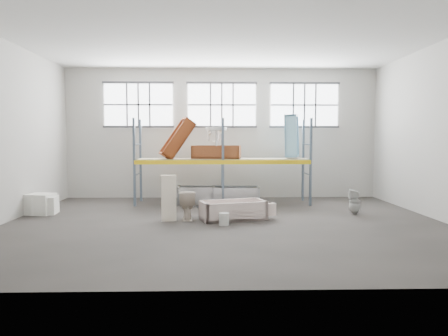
{
  "coord_description": "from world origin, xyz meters",
  "views": [
    {
      "loc": [
        -0.31,
        -11.07,
        2.28
      ],
      "look_at": [
        0.0,
        1.5,
        1.4
      ],
      "focal_mm": 33.06,
      "sensor_mm": 36.0,
      "label": 1
    }
  ],
  "objects_px": {
    "steel_tub_left": "(201,195)",
    "bucket": "(224,219)",
    "bathtub_beige": "(233,210)",
    "steel_tub_right": "(236,195)",
    "rust_tub_flat": "(216,152)",
    "carton_near": "(41,204)",
    "toilet_beige": "(187,205)",
    "blue_tub_upright": "(292,136)",
    "toilet_white": "(355,202)",
    "cistern_tall": "(169,198)"
  },
  "relations": [
    {
      "from": "cistern_tall",
      "to": "toilet_white",
      "type": "height_order",
      "value": "cistern_tall"
    },
    {
      "from": "steel_tub_right",
      "to": "steel_tub_left",
      "type": "bearing_deg",
      "value": 172.73
    },
    {
      "from": "rust_tub_flat",
      "to": "bathtub_beige",
      "type": "bearing_deg",
      "value": -81.54
    },
    {
      "from": "toilet_white",
      "to": "blue_tub_upright",
      "type": "bearing_deg",
      "value": -136.45
    },
    {
      "from": "steel_tub_left",
      "to": "bucket",
      "type": "bearing_deg",
      "value": -78.97
    },
    {
      "from": "bathtub_beige",
      "to": "steel_tub_right",
      "type": "bearing_deg",
      "value": 69.37
    },
    {
      "from": "steel_tub_right",
      "to": "carton_near",
      "type": "relative_size",
      "value": 2.26
    },
    {
      "from": "steel_tub_left",
      "to": "steel_tub_right",
      "type": "height_order",
      "value": "steel_tub_right"
    },
    {
      "from": "bathtub_beige",
      "to": "steel_tub_right",
      "type": "height_order",
      "value": "steel_tub_right"
    },
    {
      "from": "bucket",
      "to": "carton_near",
      "type": "xyz_separation_m",
      "value": [
        -5.54,
        1.74,
        0.15
      ]
    },
    {
      "from": "blue_tub_upright",
      "to": "bucket",
      "type": "bearing_deg",
      "value": -123.04
    },
    {
      "from": "toilet_white",
      "to": "steel_tub_right",
      "type": "height_order",
      "value": "toilet_white"
    },
    {
      "from": "toilet_beige",
      "to": "rust_tub_flat",
      "type": "bearing_deg",
      "value": -110.3
    },
    {
      "from": "steel_tub_left",
      "to": "rust_tub_flat",
      "type": "xyz_separation_m",
      "value": [
        0.56,
        0.06,
        1.52
      ]
    },
    {
      "from": "toilet_beige",
      "to": "blue_tub_upright",
      "type": "height_order",
      "value": "blue_tub_upright"
    },
    {
      "from": "blue_tub_upright",
      "to": "carton_near",
      "type": "xyz_separation_m",
      "value": [
        -8.07,
        -2.14,
        -2.08
      ]
    },
    {
      "from": "steel_tub_right",
      "to": "bucket",
      "type": "xyz_separation_m",
      "value": [
        -0.51,
        -3.6,
        -0.14
      ]
    },
    {
      "from": "cistern_tall",
      "to": "steel_tub_right",
      "type": "bearing_deg",
      "value": 47.13
    },
    {
      "from": "bathtub_beige",
      "to": "steel_tub_left",
      "type": "xyz_separation_m",
      "value": [
        -1.01,
        3.0,
        0.03
      ]
    },
    {
      "from": "steel_tub_right",
      "to": "rust_tub_flat",
      "type": "relative_size",
      "value": 0.98
    },
    {
      "from": "toilet_white",
      "to": "steel_tub_right",
      "type": "bearing_deg",
      "value": -109.52
    },
    {
      "from": "toilet_beige",
      "to": "carton_near",
      "type": "xyz_separation_m",
      "value": [
        -4.51,
        0.92,
        -0.1
      ]
    },
    {
      "from": "bucket",
      "to": "steel_tub_left",
      "type": "bearing_deg",
      "value": 101.03
    },
    {
      "from": "bathtub_beige",
      "to": "blue_tub_upright",
      "type": "bearing_deg",
      "value": 38.16
    },
    {
      "from": "toilet_white",
      "to": "steel_tub_left",
      "type": "height_order",
      "value": "toilet_white"
    },
    {
      "from": "toilet_beige",
      "to": "carton_near",
      "type": "bearing_deg",
      "value": -15.88
    },
    {
      "from": "bathtub_beige",
      "to": "toilet_white",
      "type": "height_order",
      "value": "toilet_white"
    },
    {
      "from": "toilet_white",
      "to": "steel_tub_right",
      "type": "xyz_separation_m",
      "value": [
        -3.52,
        2.09,
        -0.08
      ]
    },
    {
      "from": "toilet_beige",
      "to": "steel_tub_left",
      "type": "height_order",
      "value": "toilet_beige"
    },
    {
      "from": "steel_tub_left",
      "to": "cistern_tall",
      "type": "bearing_deg",
      "value": -104.4
    },
    {
      "from": "carton_near",
      "to": "rust_tub_flat",
      "type": "bearing_deg",
      "value": 21.19
    },
    {
      "from": "bucket",
      "to": "carton_near",
      "type": "height_order",
      "value": "carton_near"
    },
    {
      "from": "blue_tub_upright",
      "to": "cistern_tall",
      "type": "bearing_deg",
      "value": -141.41
    },
    {
      "from": "rust_tub_flat",
      "to": "bucket",
      "type": "height_order",
      "value": "rust_tub_flat"
    },
    {
      "from": "bathtub_beige",
      "to": "blue_tub_upright",
      "type": "relative_size",
      "value": 1.21
    },
    {
      "from": "cistern_tall",
      "to": "steel_tub_left",
      "type": "xyz_separation_m",
      "value": [
        0.8,
        3.12,
        -0.34
      ]
    },
    {
      "from": "steel_tub_right",
      "to": "toilet_white",
      "type": "bearing_deg",
      "value": -30.73
    },
    {
      "from": "bathtub_beige",
      "to": "blue_tub_upright",
      "type": "distance_m",
      "value": 4.39
    },
    {
      "from": "toilet_white",
      "to": "carton_near",
      "type": "relative_size",
      "value": 1.05
    },
    {
      "from": "toilet_beige",
      "to": "bucket",
      "type": "height_order",
      "value": "toilet_beige"
    },
    {
      "from": "toilet_white",
      "to": "carton_near",
      "type": "height_order",
      "value": "toilet_white"
    },
    {
      "from": "steel_tub_left",
      "to": "steel_tub_right",
      "type": "xyz_separation_m",
      "value": [
        1.24,
        -0.16,
        0.0
      ]
    },
    {
      "from": "rust_tub_flat",
      "to": "cistern_tall",
      "type": "bearing_deg",
      "value": -113.16
    },
    {
      "from": "bathtub_beige",
      "to": "carton_near",
      "type": "xyz_separation_m",
      "value": [
        -5.82,
        0.97,
        0.05
      ]
    },
    {
      "from": "steel_tub_left",
      "to": "carton_near",
      "type": "bearing_deg",
      "value": -157.18
    },
    {
      "from": "toilet_beige",
      "to": "blue_tub_upright",
      "type": "xyz_separation_m",
      "value": [
        3.55,
        3.06,
        1.98
      ]
    },
    {
      "from": "toilet_white",
      "to": "bathtub_beige",
      "type": "bearing_deg",
      "value": -67.52
    },
    {
      "from": "toilet_white",
      "to": "blue_tub_upright",
      "type": "relative_size",
      "value": 0.51
    },
    {
      "from": "bucket",
      "to": "carton_near",
      "type": "bearing_deg",
      "value": 162.61
    },
    {
      "from": "rust_tub_flat",
      "to": "blue_tub_upright",
      "type": "relative_size",
      "value": 1.13
    }
  ]
}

